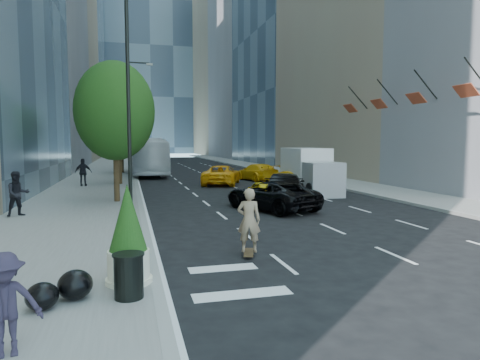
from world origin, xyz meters
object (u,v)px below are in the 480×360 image
object	(u,v)px
planter_shrub	(128,236)
black_sedan_mercedes	(284,187)
trash_can	(129,277)
black_sedan_lincoln	(271,195)
skateboarder	(249,225)
city_bus	(146,156)
box_truck	(310,170)

from	to	relation	value
planter_shrub	black_sedan_mercedes	bearing A→B (deg)	56.09
trash_can	planter_shrub	distance (m)	1.18
black_sedan_mercedes	planter_shrub	size ratio (longest dim) A/B	2.46
black_sedan_lincoln	trash_can	bearing A→B (deg)	35.14
black_sedan_lincoln	trash_can	distance (m)	12.94
planter_shrub	black_sedan_lincoln	bearing A→B (deg)	55.72
skateboarder	city_bus	xyz separation A→B (m)	(-1.60, 32.78, 0.93)
box_truck	black_sedan_mercedes	bearing A→B (deg)	-128.36
trash_can	black_sedan_mercedes	bearing A→B (deg)	58.08
skateboarder	trash_can	bearing A→B (deg)	58.38
city_bus	trash_can	world-z (taller)	city_bus
black_sedan_lincoln	box_truck	bearing A→B (deg)	-150.58
skateboarder	black_sedan_lincoln	xyz separation A→B (m)	(3.42, 8.00, -0.22)
city_bus	black_sedan_lincoln	bearing A→B (deg)	-80.66
black_sedan_lincoln	black_sedan_mercedes	size ratio (longest dim) A/B	0.93
black_sedan_mercedes	trash_can	distance (m)	16.04
skateboarder	black_sedan_mercedes	bearing A→B (deg)	-98.62
city_bus	box_truck	distance (m)	20.97
black_sedan_lincoln	city_bus	xyz separation A→B (m)	(-5.02, 24.78, 1.15)
black_sedan_lincoln	city_bus	distance (m)	25.31
black_sedan_mercedes	box_truck	bearing A→B (deg)	-109.46
planter_shrub	city_bus	bearing A→B (deg)	87.04
black_sedan_mercedes	planter_shrub	bearing A→B (deg)	77.40
black_sedan_lincoln	box_truck	distance (m)	7.91
black_sedan_mercedes	box_truck	size ratio (longest dim) A/B	0.89
box_truck	trash_can	xyz separation A→B (m)	(-11.61, -17.25, -0.90)
black_sedan_mercedes	city_bus	size ratio (longest dim) A/B	0.41
black_sedan_mercedes	trash_can	size ratio (longest dim) A/B	6.27
black_sedan_mercedes	city_bus	bearing A→B (deg)	-51.92
black_sedan_lincoln	planter_shrub	bearing A→B (deg)	32.64
city_bus	trash_can	distance (m)	35.84
skateboarder	trash_can	distance (m)	4.55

